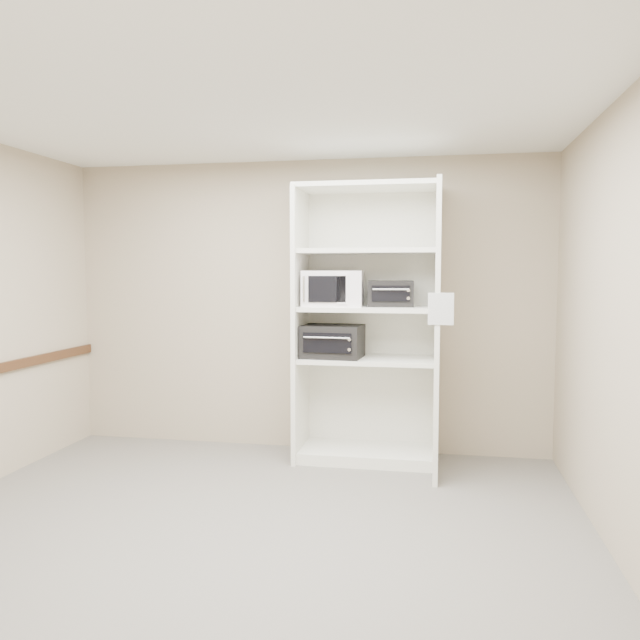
% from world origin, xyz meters
% --- Properties ---
extents(floor, '(4.50, 4.00, 0.01)m').
position_xyz_m(floor, '(0.00, 0.00, 0.00)').
color(floor, '#615C55').
rests_on(floor, ground).
extents(ceiling, '(4.50, 4.00, 0.01)m').
position_xyz_m(ceiling, '(0.00, 0.00, 2.70)').
color(ceiling, white).
extents(wall_back, '(4.50, 0.02, 2.70)m').
position_xyz_m(wall_back, '(0.00, 2.00, 1.35)').
color(wall_back, tan).
rests_on(wall_back, ground).
extents(wall_front, '(4.50, 0.02, 2.70)m').
position_xyz_m(wall_front, '(0.00, -2.00, 1.35)').
color(wall_front, tan).
rests_on(wall_front, ground).
extents(wall_right, '(0.02, 4.00, 2.70)m').
position_xyz_m(wall_right, '(2.25, 0.00, 1.35)').
color(wall_right, tan).
rests_on(wall_right, ground).
extents(shelving_unit, '(1.24, 0.92, 2.42)m').
position_xyz_m(shelving_unit, '(0.67, 1.70, 1.13)').
color(shelving_unit, white).
rests_on(shelving_unit, floor).
extents(microwave, '(0.54, 0.42, 0.31)m').
position_xyz_m(microwave, '(0.32, 1.67, 1.53)').
color(microwave, white).
rests_on(microwave, shelving_unit).
extents(toaster_oven_upper, '(0.41, 0.33, 0.22)m').
position_xyz_m(toaster_oven_upper, '(0.82, 1.71, 1.48)').
color(toaster_oven_upper, black).
rests_on(toaster_oven_upper, shelving_unit).
extents(toaster_oven_lower, '(0.54, 0.42, 0.28)m').
position_xyz_m(toaster_oven_lower, '(0.32, 1.64, 1.06)').
color(toaster_oven_lower, black).
rests_on(toaster_oven_lower, shelving_unit).
extents(paper_sign, '(0.19, 0.01, 0.24)m').
position_xyz_m(paper_sign, '(1.24, 1.07, 1.39)').
color(paper_sign, white).
rests_on(paper_sign, shelving_unit).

